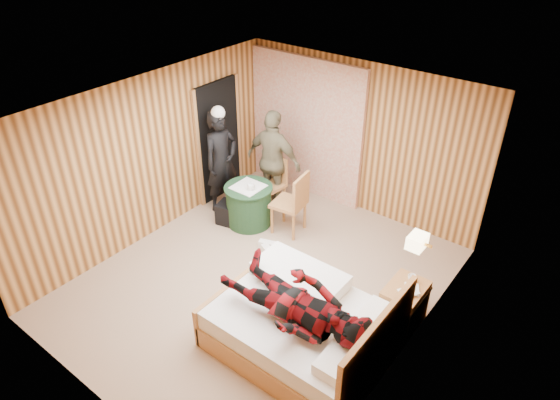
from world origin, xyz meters
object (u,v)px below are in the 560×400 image
Objects in this scene: chair_far at (273,179)px; chair_near at (294,200)px; bed at (304,326)px; round_table at (249,205)px; man_on_bed at (295,296)px; nightstand at (403,304)px; duffel_bag at (236,215)px; man_at_table at (274,161)px; woman_standing at (221,162)px; wall_lamp at (417,241)px.

chair_far is 0.82m from chair_near.
bed is 2.68m from round_table.
man_on_bed reaches higher than chair_near.
bed is 3.28× the size of nightstand.
chair_near is (0.72, 0.23, 0.26)m from round_table.
bed reaches higher than duffel_bag.
bed is 2.58× the size of round_table.
bed is 3.15m from man_at_table.
round_table is 0.83× the size of chair_far.
nightstand is 0.35× the size of man_at_table.
man_at_table is at bearing 158.53° from nightstand.
woman_standing is (-3.59, 0.61, 0.57)m from nightstand.
man_on_bed reaches higher than bed.
woman_standing is at bearing 171.69° from round_table.
man_at_table is (-2.99, 1.19, -0.44)m from wall_lamp.
wall_lamp is at bearing -93.74° from woman_standing.
bed is 1.14× the size of woman_standing.
chair_near is 1.40m from woman_standing.
wall_lamp is at bearing 63.09° from chair_near.
chair_far is at bearing 65.44° from duffel_bag.
round_table is 0.84m from woman_standing.
wall_lamp is 1.63m from bed.
round_table is at bearing 169.66° from wall_lamp.
man_on_bed reaches higher than round_table.
wall_lamp is 2.49m from chair_near.
duffel_bag is (-0.86, -0.38, -0.43)m from chair_near.
man_on_bed is at bearing 128.89° from man_at_table.
woman_standing is (-3.64, 0.64, -0.43)m from wall_lamp.
wall_lamp is at bearing 57.98° from man_on_bed.
round_table reaches higher than nightstand.
duffel_bag is at bearing -74.17° from chair_near.
duffel_bag is 0.35× the size of woman_standing.
man_at_table is at bearing 113.75° from chair_far.
chair_near is at bearing 161.21° from wall_lamp.
nightstand is at bearing 145.23° from wall_lamp.
woman_standing is at bearing 140.02° from duffel_bag.
woman_standing is (-1.37, -0.13, 0.27)m from chair_near.
man_on_bed is (2.86, -1.88, 0.09)m from woman_standing.
round_table is at bearing 34.70° from duffel_bag.
chair_far is 0.53× the size of man_on_bed.
chair_far is 0.90m from woman_standing.
chair_near is 1.03m from duffel_bag.
bed reaches higher than round_table.
wall_lamp is 1.00m from nightstand.
woman_standing is at bearing -135.78° from chair_far.
bed is 2.13× the size of chair_far.
chair_far is at bearing 158.69° from wall_lamp.
nightstand is 3.21m from man_at_table.
wall_lamp reaches higher than duffel_bag.
chair_far reaches higher than round_table.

